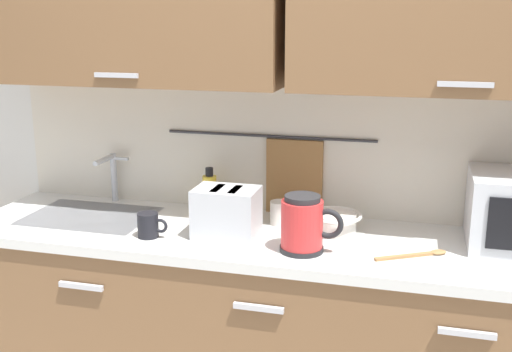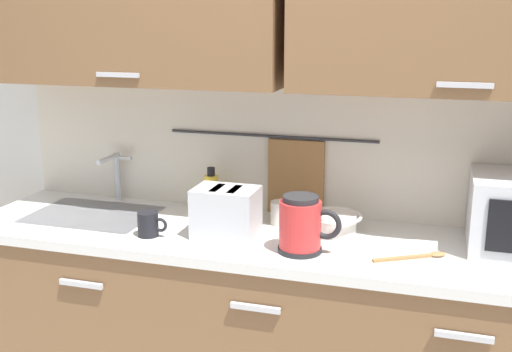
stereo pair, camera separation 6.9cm
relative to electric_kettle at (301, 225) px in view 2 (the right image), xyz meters
name	(u,v)px [view 2 (the right image)]	position (x,y,z in m)	size (l,w,h in m)	color
counter_unit	(275,338)	(-0.13, 0.15, -0.54)	(2.53, 0.64, 0.90)	brown
back_wall_assembly	(295,67)	(-0.12, 0.38, 0.52)	(3.70, 0.41, 2.50)	silver
sink_faucet	(115,170)	(-0.95, 0.37, 0.04)	(0.09, 0.17, 0.22)	#B2B5BA
electric_kettle	(301,225)	(0.00, 0.00, 0.00)	(0.23, 0.16, 0.21)	black
dish_soap_bottle	(211,192)	(-0.47, 0.35, -0.01)	(0.06, 0.06, 0.20)	yellow
mug_near_sink	(149,224)	(-0.60, -0.01, -0.05)	(0.12, 0.08, 0.09)	black
mixing_bowl	(334,222)	(0.08, 0.23, -0.06)	(0.21, 0.21, 0.08)	silver
toaster	(226,212)	(-0.31, 0.08, -0.01)	(0.26, 0.17, 0.19)	#B7BABF
mug_by_kettle	(281,213)	(-0.14, 0.27, -0.05)	(0.12, 0.08, 0.09)	silver
wooden_spoon	(419,256)	(0.41, 0.06, -0.10)	(0.25, 0.16, 0.01)	#9E7042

